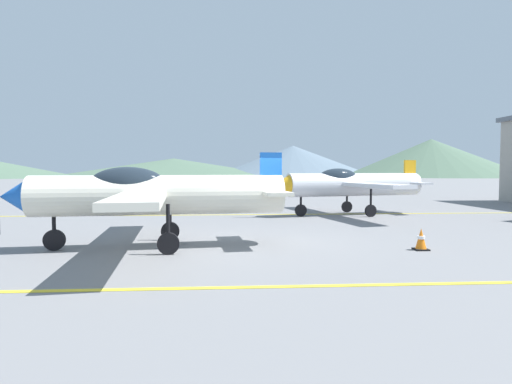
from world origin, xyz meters
name	(u,v)px	position (x,y,z in m)	size (l,w,h in m)	color
ground_plane	(256,244)	(0.00, 0.00, 0.00)	(400.00, 400.00, 0.00)	slate
apron_line_near	(271,287)	(0.00, -4.54, 0.01)	(80.00, 0.16, 0.01)	yellow
apron_line_far	(245,215)	(0.00, 7.88, 0.01)	(80.00, 0.16, 0.01)	yellow
airplane_near	(151,194)	(-2.94, -0.40, 1.50)	(7.77, 8.91, 2.66)	silver
airplane_mid	(349,184)	(5.02, 7.56, 1.50)	(7.79, 8.87, 2.66)	silver
traffic_cone_front	(421,239)	(4.38, -1.27, 0.29)	(0.36, 0.36, 0.59)	black
hill_centerleft	(174,167)	(-22.04, 148.38, 3.38)	(87.68, 87.68, 6.77)	#4C6651
hill_centerright	(293,161)	(23.97, 147.46, 5.88)	(62.13, 62.13, 11.76)	slate
hill_right	(431,158)	(67.79, 124.60, 6.41)	(59.49, 59.49, 12.81)	#4C6651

